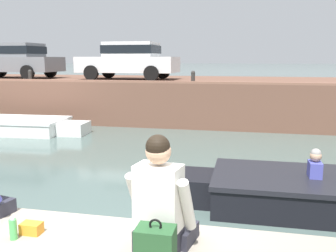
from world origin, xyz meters
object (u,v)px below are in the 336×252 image
Objects in this scene: mooring_bollard_west at (30,75)px; person_seated_right at (161,206)px; backpack_on_ledge at (156,249)px; mooring_bollard_mid at (193,77)px; bottle_drink at (13,229)px; boat_moored_west_white at (7,125)px; car_leftmost_grey at (13,59)px; car_left_inner_white at (130,59)px.

mooring_bollard_west is 0.46× the size of person_seated_right.
mooring_bollard_west is at bearing 125.70° from backpack_on_ledge.
backpack_on_ledge is at bearing -83.19° from person_seated_right.
mooring_bollard_mid is 10.67m from bottle_drink.
boat_moored_west_white is 2.61m from mooring_bollard_west.
mooring_bollard_mid is 0.46× the size of person_seated_right.
bottle_drink is at bearing -55.98° from car_leftmost_grey.
boat_moored_west_white is at bearing -60.19° from car_leftmost_grey.
mooring_bollard_west is at bearing 97.23° from boat_moored_west_white.
mooring_bollard_west reaches higher than person_seated_right.
mooring_bollard_west and mooring_bollard_mid have the same top height.
backpack_on_ledge is at bearing -8.99° from bottle_drink.
mooring_bollard_mid is at bearing 90.16° from bottle_drink.
boat_moored_west_white is at bearing -129.22° from car_left_inner_white.
mooring_bollard_mid is 10.62m from person_seated_right.
person_seated_right is at bearing 4.99° from bottle_drink.
car_leftmost_grey reaches higher than boat_moored_west_white.
person_seated_right is (7.76, -10.52, -0.54)m from mooring_bollard_west.
backpack_on_ledge is at bearing -54.30° from mooring_bollard_west.
car_leftmost_grey is 9.86× the size of mooring_bollard_west.
bottle_drink is (3.01, -12.56, -1.42)m from car_left_inner_white.
backpack_on_ledge is (1.32, -0.21, 0.07)m from bottle_drink.
car_left_inner_white is at bearing 147.17° from mooring_bollard_mid.
car_left_inner_white is at bearing 50.78° from boat_moored_west_white.
boat_moored_west_white is 1.23× the size of car_leftmost_grey.
backpack_on_ledge is (0.04, -0.32, -0.20)m from person_seated_right.
car_leftmost_grey is at bearing 124.02° from bottle_drink.
car_leftmost_grey is 9.86× the size of mooring_bollard_mid.
person_seated_right reaches higher than bottle_drink.
boat_moored_west_white is at bearing -162.01° from mooring_bollard_mid.
mooring_bollard_west is at bearing -150.98° from car_left_inner_white.
car_left_inner_white is at bearing 108.72° from backpack_on_ledge.
car_left_inner_white is (5.47, 0.00, -0.00)m from car_leftmost_grey.
bottle_drink is (8.48, -12.56, -1.42)m from car_leftmost_grey.
bottle_drink is at bearing -58.66° from mooring_bollard_west.
person_seated_right is at bearing -48.62° from boat_moored_west_white.
car_left_inner_white is 12.99m from bottle_drink.
bottle_drink is at bearing -175.01° from person_seated_right.
car_leftmost_grey reaches higher than bottle_drink.
mooring_bollard_west is (2.00, -1.92, -0.61)m from car_leftmost_grey.
person_seated_right is at bearing -70.99° from car_left_inner_white.
person_seated_right is 0.38m from backpack_on_ledge.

